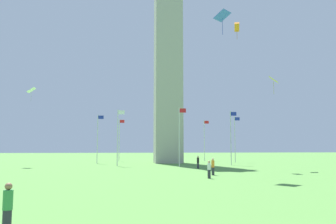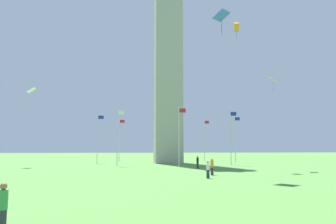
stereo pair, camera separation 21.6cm
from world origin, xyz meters
name	(u,v)px [view 2 (the right image)]	position (x,y,z in m)	size (l,w,h in m)	color
ground_plane	(168,163)	(0.00, 0.00, 0.00)	(260.00, 260.00, 0.00)	#548C3D
obelisk_monument	(168,43)	(0.00, 0.00, 23.19)	(5.10, 5.10, 46.37)	#A8A399
flagpole_n	(235,137)	(13.21, 0.00, 4.88)	(1.12, 0.14, 8.96)	silver
flagpole_ne	(205,139)	(9.36, 9.31, 4.88)	(1.12, 0.14, 8.96)	silver
flagpole_e	(161,139)	(0.05, 13.16, 4.88)	(1.12, 0.14, 8.96)	silver
flagpole_se	(120,138)	(-9.25, 9.31, 4.88)	(1.12, 0.14, 8.96)	silver
flagpole_s	(98,137)	(-13.11, 0.00, 4.88)	(1.12, 0.14, 8.96)	silver
flagpole_sw	(118,135)	(-9.25, -9.31, 4.88)	(1.12, 0.14, 8.96)	silver
flagpole_w	(179,134)	(0.05, -13.16, 4.88)	(1.12, 0.14, 8.96)	silver
flagpole_nw	(231,136)	(9.36, -9.31, 4.88)	(1.12, 0.14, 8.96)	silver
person_green_shirt	(2,209)	(-12.05, -51.15, 0.84)	(0.32, 0.32, 1.69)	#2D2D38
person_orange_shirt	(212,167)	(1.02, -28.60, 0.89)	(0.32, 0.32, 1.79)	#2D2D38
person_black_shirt	(198,162)	(1.93, -17.31, 0.87)	(0.32, 0.32, 1.74)	#2D2D38
person_white_shirt	(208,170)	(-0.33, -32.20, 0.82)	(0.32, 0.32, 1.65)	#2D2D38
kite_orange_box	(236,27)	(7.76, -17.84, 20.29)	(1.00, 1.40, 2.54)	orange
kite_white_diamond	(31,91)	(-23.23, -7.44, 12.05)	(1.23, 1.44, 2.33)	white
kite_yellow_diamond	(273,80)	(12.07, -19.99, 12.14)	(1.73, 1.83, 2.48)	yellow
kite_blue_diamond	(221,16)	(2.04, -29.52, 16.94)	(2.05, 2.03, 2.50)	blue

